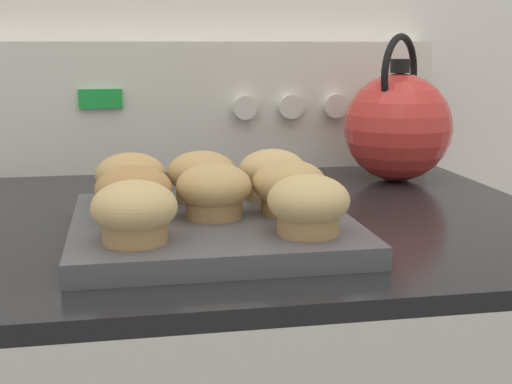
{
  "coord_description": "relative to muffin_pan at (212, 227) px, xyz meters",
  "views": [
    {
      "loc": [
        -0.13,
        -0.49,
        1.08
      ],
      "look_at": [
        0.0,
        0.23,
        0.93
      ],
      "focal_mm": 50.0,
      "sensor_mm": 36.0,
      "label": 1
    }
  ],
  "objects": [
    {
      "name": "tea_kettle",
      "position": [
        0.31,
        0.27,
        0.07
      ],
      "size": [
        0.17,
        0.17,
        0.22
      ],
      "color": "red",
      "rests_on": "stove_range"
    },
    {
      "name": "muffin_r1_c2",
      "position": [
        0.08,
        0.0,
        0.04
      ],
      "size": [
        0.08,
        0.08,
        0.06
      ],
      "color": "olive",
      "rests_on": "muffin_pan"
    },
    {
      "name": "muffin_r2_c0",
      "position": [
        -0.08,
        0.09,
        0.04
      ],
      "size": [
        0.08,
        0.08,
        0.06
      ],
      "color": "olive",
      "rests_on": "muffin_pan"
    },
    {
      "name": "muffin_r0_c2",
      "position": [
        0.08,
        -0.08,
        0.04
      ],
      "size": [
        0.08,
        0.08,
        0.06
      ],
      "color": "#A37A4C",
      "rests_on": "muffin_pan"
    },
    {
      "name": "muffin_r2_c2",
      "position": [
        0.08,
        0.08,
        0.04
      ],
      "size": [
        0.08,
        0.08,
        0.06
      ],
      "color": "tan",
      "rests_on": "muffin_pan"
    },
    {
      "name": "muffin_r1_c0",
      "position": [
        -0.08,
        -0.0,
        0.04
      ],
      "size": [
        0.08,
        0.08,
        0.06
      ],
      "color": "tan",
      "rests_on": "muffin_pan"
    },
    {
      "name": "muffin_pan",
      "position": [
        0.0,
        0.0,
        0.0
      ],
      "size": [
        0.29,
        0.29,
        0.02
      ],
      "color": "#4C4C51",
      "rests_on": "stove_range"
    },
    {
      "name": "muffin_r2_c1",
      "position": [
        -0.0,
        0.08,
        0.04
      ],
      "size": [
        0.08,
        0.08,
        0.06
      ],
      "color": "#A37A4C",
      "rests_on": "muffin_pan"
    },
    {
      "name": "muffin_r0_c0",
      "position": [
        -0.08,
        -0.08,
        0.04
      ],
      "size": [
        0.08,
        0.08,
        0.06
      ],
      "color": "#A37A4C",
      "rests_on": "muffin_pan"
    },
    {
      "name": "muffin_r1_c1",
      "position": [
        0.0,
        -0.0,
        0.04
      ],
      "size": [
        0.08,
        0.08,
        0.06
      ],
      "color": "#A37A4C",
      "rests_on": "muffin_pan"
    },
    {
      "name": "control_panel",
      "position": [
        0.05,
        0.42,
        0.09
      ],
      "size": [
        0.74,
        0.07,
        0.2
      ],
      "color": "silver",
      "rests_on": "stove_range"
    }
  ]
}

